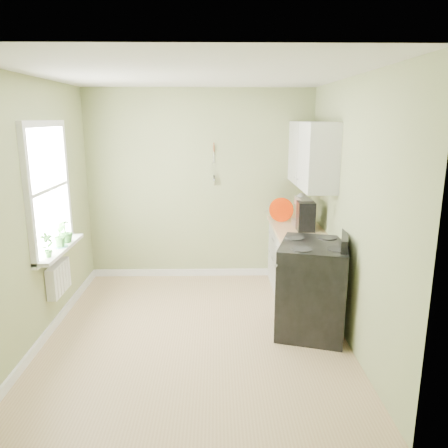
{
  "coord_description": "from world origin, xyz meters",
  "views": [
    {
      "loc": [
        0.23,
        -4.38,
        2.29
      ],
      "look_at": [
        0.32,
        0.55,
        1.09
      ],
      "focal_mm": 35.0,
      "sensor_mm": 36.0,
      "label": 1
    }
  ],
  "objects_px": {
    "stand_mixer": "(303,213)",
    "kettle": "(273,210)",
    "stove": "(313,287)",
    "coffee_maker": "(305,217)"
  },
  "relations": [
    {
      "from": "stand_mixer",
      "to": "kettle",
      "type": "bearing_deg",
      "value": 118.11
    },
    {
      "from": "kettle",
      "to": "coffee_maker",
      "type": "bearing_deg",
      "value": -69.09
    },
    {
      "from": "stove",
      "to": "coffee_maker",
      "type": "relative_size",
      "value": 3.08
    },
    {
      "from": "stove",
      "to": "kettle",
      "type": "distance_m",
      "value": 1.76
    },
    {
      "from": "coffee_maker",
      "to": "stand_mixer",
      "type": "bearing_deg",
      "value": 88.06
    },
    {
      "from": "stand_mixer",
      "to": "kettle",
      "type": "xyz_separation_m",
      "value": [
        -0.31,
        0.57,
        -0.09
      ]
    },
    {
      "from": "stove",
      "to": "coffee_maker",
      "type": "distance_m",
      "value": 1.06
    },
    {
      "from": "stand_mixer",
      "to": "kettle",
      "type": "relative_size",
      "value": 2.25
    },
    {
      "from": "kettle",
      "to": "coffee_maker",
      "type": "relative_size",
      "value": 0.52
    },
    {
      "from": "stand_mixer",
      "to": "coffee_maker",
      "type": "distance_m",
      "value": 0.21
    }
  ]
}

